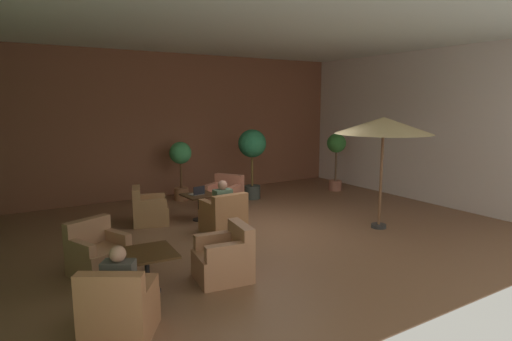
{
  "coord_description": "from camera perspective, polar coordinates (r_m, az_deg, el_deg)",
  "views": [
    {
      "loc": [
        -4.73,
        -7.32,
        2.69
      ],
      "look_at": [
        0.0,
        0.43,
        1.2
      ],
      "focal_mm": 29.22,
      "sensor_mm": 36.0,
      "label": 1
    }
  ],
  "objects": [
    {
      "name": "patron_blue_shirt",
      "position": [
        8.68,
        -4.58,
        -3.71
      ],
      "size": [
        0.38,
        0.24,
        0.65
      ],
      "color": "#556F56",
      "rests_on": "ground_plane"
    },
    {
      "name": "armchair_front_right_south",
      "position": [
        5.26,
        -18.19,
        -17.89
      ],
      "size": [
        1.02,
        1.03,
        0.89
      ],
      "color": "#A96C45",
      "rests_on": "ground_plane"
    },
    {
      "name": "armchair_front_left_north",
      "position": [
        9.64,
        -14.48,
        -5.29
      ],
      "size": [
        0.92,
        0.89,
        0.85
      ],
      "color": "#AA784C",
      "rests_on": "ground_plane"
    },
    {
      "name": "wall_back_brick",
      "position": [
        12.53,
        -9.24,
        6.19
      ],
      "size": [
        10.16,
        0.08,
        4.08
      ],
      "primitive_type": "cube",
      "color": "brown",
      "rests_on": "ground_plane"
    },
    {
      "name": "iced_drink_cup",
      "position": [
        9.7,
        -7.29,
        -2.86
      ],
      "size": [
        0.08,
        0.08,
        0.11
      ],
      "primitive_type": "cylinder",
      "color": "white",
      "rests_on": "cafe_table_front_left"
    },
    {
      "name": "potted_tree_mid_right",
      "position": [
        11.61,
        -0.52,
        2.79
      ],
      "size": [
        0.78,
        0.78,
        1.96
      ],
      "color": "#353933",
      "rests_on": "ground_plane"
    },
    {
      "name": "cafe_table_front_right",
      "position": [
        6.21,
        -14.73,
        -11.77
      ],
      "size": [
        0.82,
        0.82,
        0.6
      ],
      "color": "black",
      "rests_on": "ground_plane"
    },
    {
      "name": "wall_right_plain",
      "position": [
        12.22,
        21.86,
        5.58
      ],
      "size": [
        0.08,
        8.62,
        4.08
      ],
      "primitive_type": "cube",
      "color": "silver",
      "rests_on": "ground_plane"
    },
    {
      "name": "patio_umbrella_tall_red",
      "position": [
        9.14,
        17.06,
        5.81
      ],
      "size": [
        2.03,
        2.03,
        2.39
      ],
      "color": "#2D2D2D",
      "rests_on": "ground_plane"
    },
    {
      "name": "patron_by_window",
      "position": [
        5.13,
        -18.26,
        -13.67
      ],
      "size": [
        0.42,
        0.37,
        0.66
      ],
      "color": "#423F38",
      "rests_on": "ground_plane"
    },
    {
      "name": "ceiling_slab",
      "position": [
        8.83,
        1.54,
        18.54
      ],
      "size": [
        10.16,
        8.62,
        0.06
      ],
      "primitive_type": "cube",
      "color": "silver",
      "rests_on": "wall_back_brick"
    },
    {
      "name": "armchair_front_left_east",
      "position": [
        8.75,
        -4.42,
        -6.39
      ],
      "size": [
        0.8,
        0.81,
        0.86
      ],
      "color": "#A46B42",
      "rests_on": "ground_plane"
    },
    {
      "name": "armchair_front_left_south",
      "position": [
        10.66,
        -4.33,
        -3.6
      ],
      "size": [
        1.07,
        1.08,
        0.86
      ],
      "color": "#B76B53",
      "rests_on": "ground_plane"
    },
    {
      "name": "potted_tree_left_corner",
      "position": [
        12.97,
        10.93,
        2.55
      ],
      "size": [
        0.58,
        0.58,
        1.76
      ],
      "color": "#A4614D",
      "rests_on": "ground_plane"
    },
    {
      "name": "potted_tree_mid_left",
      "position": [
        11.63,
        -10.28,
        1.28
      ],
      "size": [
        0.61,
        0.61,
        1.63
      ],
      "color": "#A36743",
      "rests_on": "ground_plane"
    },
    {
      "name": "armchair_front_right_north",
      "position": [
        6.53,
        -4.28,
        -11.97
      ],
      "size": [
        0.88,
        0.83,
        0.85
      ],
      "color": "#AF7550",
      "rests_on": "ground_plane"
    },
    {
      "name": "armchair_front_right_east",
      "position": [
        7.16,
        -20.82,
        -10.71
      ],
      "size": [
        0.99,
        0.98,
        0.85
      ],
      "color": "#A77453",
      "rests_on": "ground_plane"
    },
    {
      "name": "open_laptop",
      "position": [
        9.64,
        -7.99,
        -2.98
      ],
      "size": [
        0.35,
        0.28,
        0.2
      ],
      "color": "#9EA0A5",
      "rests_on": "cafe_table_front_left"
    },
    {
      "name": "cafe_table_front_left",
      "position": [
        9.68,
        -7.76,
        -3.97
      ],
      "size": [
        0.75,
        0.75,
        0.6
      ],
      "color": "black",
      "rests_on": "ground_plane"
    },
    {
      "name": "ground_plane",
      "position": [
        9.12,
        1.42,
        -7.93
      ],
      "size": [
        10.16,
        8.62,
        0.02
      ],
      "primitive_type": "cube",
      "color": "brown"
    }
  ]
}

